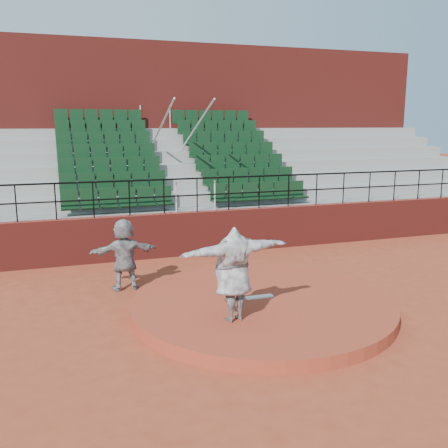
{
  "coord_description": "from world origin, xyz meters",
  "views": [
    {
      "loc": [
        -3.95,
        -9.18,
        3.88
      ],
      "look_at": [
        0.0,
        2.5,
        1.4
      ],
      "focal_mm": 40.0,
      "sensor_mm": 36.0,
      "label": 1
    }
  ],
  "objects": [
    {
      "name": "ground",
      "position": [
        0.0,
        0.0,
        0.0
      ],
      "size": [
        90.0,
        90.0,
        0.0
      ],
      "primitive_type": "plane",
      "color": "#933921",
      "rests_on": "ground"
    },
    {
      "name": "pitchers_mound",
      "position": [
        0.0,
        0.0,
        0.12
      ],
      "size": [
        5.5,
        5.5,
        0.25
      ],
      "primitive_type": "cylinder",
      "color": "#983722",
      "rests_on": "ground"
    },
    {
      "name": "pitching_rubber",
      "position": [
        0.0,
        0.15,
        0.27
      ],
      "size": [
        0.6,
        0.15,
        0.03
      ],
      "primitive_type": "cube",
      "color": "white",
      "rests_on": "pitchers_mound"
    },
    {
      "name": "boundary_wall",
      "position": [
        0.0,
        5.0,
        0.65
      ],
      "size": [
        24.0,
        0.3,
        1.3
      ],
      "primitive_type": "cube",
      "color": "maroon",
      "rests_on": "ground"
    },
    {
      "name": "wall_railing",
      "position": [
        0.0,
        5.0,
        2.03
      ],
      "size": [
        24.04,
        0.05,
        1.03
      ],
      "color": "black",
      "rests_on": "boundary_wall"
    },
    {
      "name": "seating_deck",
      "position": [
        0.0,
        8.65,
        1.44
      ],
      "size": [
        24.0,
        5.97,
        4.63
      ],
      "color": "gray",
      "rests_on": "ground"
    },
    {
      "name": "press_box_facade",
      "position": [
        0.0,
        12.6,
        3.55
      ],
      "size": [
        24.0,
        3.0,
        7.1
      ],
      "primitive_type": "cube",
      "color": "maroon",
      "rests_on": "ground"
    },
    {
      "name": "pitcher",
      "position": [
        -0.94,
        -0.83,
        1.15
      ],
      "size": [
        2.27,
        0.92,
        1.8
      ],
      "primitive_type": "imported",
      "rotation": [
        0.0,
        0.0,
        3.29
      ],
      "color": "black",
      "rests_on": "pitchers_mound"
    },
    {
      "name": "fielder",
      "position": [
        -2.53,
        2.37,
        0.86
      ],
      "size": [
        1.61,
        0.55,
        1.72
      ],
      "primitive_type": "imported",
      "rotation": [
        0.0,
        0.0,
        3.17
      ],
      "color": "black",
      "rests_on": "ground"
    }
  ]
}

